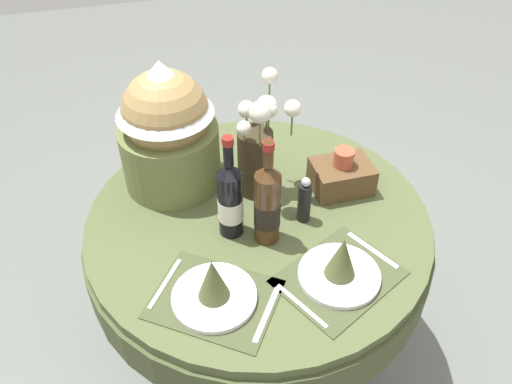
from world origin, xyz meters
TOP-DOWN VIEW (x-y plane):
  - ground at (0.00, 0.00)m, footprint 8.00×8.00m
  - dining_table at (0.00, 0.00)m, footprint 1.15×1.15m
  - place_setting_left at (-0.21, -0.30)m, footprint 0.43×0.41m
  - place_setting_right at (0.16, -0.31)m, footprint 0.42×0.38m
  - flower_vase at (0.03, 0.13)m, footprint 0.20×0.21m
  - wine_bottle_left at (-0.00, -0.10)m, footprint 0.08×0.08m
  - wine_bottle_centre at (-0.10, -0.04)m, footprint 0.08×0.08m
  - pepper_mill at (0.14, -0.05)m, footprint 0.04×0.04m
  - gift_tub_back_left at (-0.24, 0.26)m, footprint 0.33×0.33m
  - woven_basket_side_right at (0.31, 0.06)m, footprint 0.20×0.15m

SIDE VIEW (x-z plane):
  - ground at x=0.00m, z-range 0.00..0.00m
  - dining_table at x=0.00m, z-range 0.26..1.02m
  - place_setting_left at x=-0.21m, z-range 0.73..0.89m
  - place_setting_right at x=0.16m, z-range 0.73..0.89m
  - woven_basket_side_right at x=0.31m, z-range 0.74..0.90m
  - pepper_mill at x=0.14m, z-range 0.76..0.93m
  - wine_bottle_centre at x=-0.10m, z-range 0.72..1.08m
  - wine_bottle_left at x=0.00m, z-range 0.72..1.09m
  - flower_vase at x=0.03m, z-range 0.74..1.16m
  - gift_tub_back_left at x=-0.24m, z-range 0.78..1.24m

